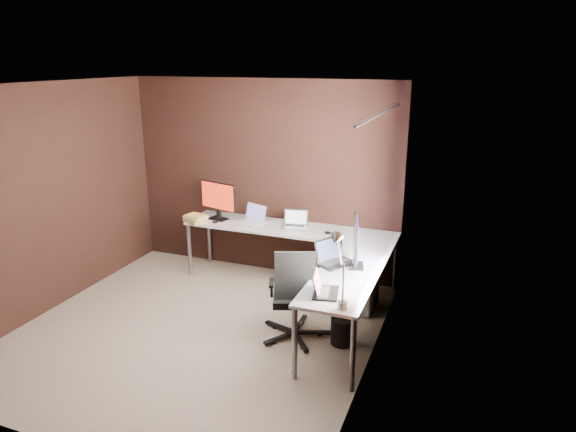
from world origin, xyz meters
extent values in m
cube|color=tan|center=(0.00, 0.00, 0.00)|extent=(3.60, 3.60, 0.00)
cube|color=white|center=(0.00, 0.00, 2.50)|extent=(3.60, 3.60, 0.00)
cube|color=black|center=(0.00, 1.80, 1.25)|extent=(3.60, 0.00, 2.50)
cube|color=black|center=(0.00, -1.80, 1.25)|extent=(3.60, 0.00, 2.50)
cube|color=black|center=(-1.80, 0.00, 1.25)|extent=(0.00, 3.60, 2.50)
cube|color=black|center=(1.80, 0.00, 1.25)|extent=(0.00, 3.60, 2.50)
cube|color=white|center=(1.79, 0.35, 1.45)|extent=(0.00, 1.00, 1.30)
cube|color=orange|center=(1.75, -0.38, 1.25)|extent=(0.01, 0.35, 2.00)
cube|color=orange|center=(1.75, 1.07, 1.25)|extent=(0.01, 0.35, 2.00)
cylinder|color=slate|center=(1.75, 0.35, 2.28)|extent=(0.02, 1.90, 0.02)
cube|color=white|center=(0.48, 1.50, 0.71)|extent=(2.65, 0.60, 0.03)
cube|color=white|center=(1.50, 0.38, 0.71)|extent=(0.60, 1.65, 0.03)
cylinder|color=slate|center=(-0.81, 1.24, 0.35)|extent=(0.05, 0.05, 0.70)
cylinder|color=slate|center=(-0.81, 1.76, 0.35)|extent=(0.05, 0.05, 0.70)
cylinder|color=slate|center=(1.24, -0.41, 0.35)|extent=(0.05, 0.05, 0.70)
cylinder|color=slate|center=(1.76, -0.41, 0.35)|extent=(0.05, 0.05, 0.70)
cylinder|color=slate|center=(1.76, 1.76, 0.35)|extent=(0.05, 0.05, 0.70)
cube|color=white|center=(1.43, 1.15, 0.30)|extent=(0.42, 0.50, 0.60)
cube|color=black|center=(-0.51, 1.49, 0.74)|extent=(0.28, 0.22, 0.01)
cube|color=black|center=(-0.50, 1.50, 0.80)|extent=(0.06, 0.05, 0.11)
cube|color=black|center=(-0.50, 1.50, 1.04)|extent=(0.55, 0.17, 0.36)
cube|color=#B4220E|center=(-0.50, 1.49, 1.04)|extent=(0.52, 0.14, 0.33)
cube|color=black|center=(1.54, 0.58, 0.74)|extent=(0.20, 0.25, 0.01)
cube|color=black|center=(1.52, 0.57, 0.80)|extent=(0.04, 0.06, 0.10)
cube|color=black|center=(1.52, 0.57, 1.03)|extent=(0.18, 0.58, 0.37)
cube|color=#171BB4|center=(1.53, 0.58, 1.03)|extent=(0.15, 0.54, 0.34)
cube|color=white|center=(-0.04, 1.50, 0.74)|extent=(0.40, 0.34, 0.02)
cube|color=white|center=(-0.01, 1.58, 0.85)|extent=(0.34, 0.18, 0.21)
cube|color=#614E8D|center=(-0.01, 1.57, 0.85)|extent=(0.29, 0.15, 0.18)
cube|color=silver|center=(0.54, 1.53, 0.74)|extent=(0.33, 0.26, 0.02)
cube|color=silver|center=(0.52, 1.60, 0.84)|extent=(0.31, 0.10, 0.19)
cube|color=silver|center=(0.52, 1.60, 0.84)|extent=(0.27, 0.09, 0.16)
cube|color=black|center=(1.32, 0.58, 0.74)|extent=(0.41, 0.45, 0.02)
cube|color=black|center=(1.24, 0.63, 0.86)|extent=(0.25, 0.35, 0.23)
cube|color=#1D233E|center=(1.24, 0.63, 0.86)|extent=(0.22, 0.31, 0.20)
cube|color=black|center=(1.43, -0.12, 0.74)|extent=(0.27, 0.35, 0.02)
cube|color=black|center=(1.35, -0.14, 0.84)|extent=(0.12, 0.32, 0.19)
cube|color=#C34B79|center=(1.36, -0.14, 0.84)|extent=(0.10, 0.28, 0.17)
cube|color=tan|center=(-0.73, 1.30, 0.74)|extent=(0.34, 0.32, 0.03)
cube|color=gold|center=(-0.73, 1.30, 0.77)|extent=(0.31, 0.28, 0.02)
cube|color=beige|center=(-0.73, 1.30, 0.79)|extent=(0.31, 0.28, 0.02)
cube|color=gold|center=(-0.73, 1.30, 0.81)|extent=(0.28, 0.24, 0.02)
ellipsoid|color=black|center=(-0.46, 1.32, 0.75)|extent=(0.09, 0.06, 0.03)
ellipsoid|color=black|center=(0.99, 1.42, 0.75)|extent=(0.10, 0.08, 0.04)
cylinder|color=slate|center=(1.64, -0.35, 0.76)|extent=(0.09, 0.09, 0.07)
cylinder|color=slate|center=(1.64, -0.35, 0.97)|extent=(0.02, 0.02, 0.35)
cylinder|color=slate|center=(1.59, -0.32, 1.21)|extent=(0.02, 0.19, 0.26)
cone|color=slate|center=(1.54, -0.25, 1.30)|extent=(0.11, 0.14, 0.14)
cylinder|color=slate|center=(0.99, 0.28, 0.23)|extent=(0.06, 0.06, 0.35)
cube|color=black|center=(0.99, 0.28, 0.44)|extent=(0.55, 0.55, 0.07)
cube|color=black|center=(1.06, 0.08, 0.76)|extent=(0.40, 0.24, 0.47)
cylinder|color=black|center=(1.49, 0.31, 0.14)|extent=(0.28, 0.28, 0.27)
camera|label=1|loc=(2.58, -4.12, 2.74)|focal=32.00mm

